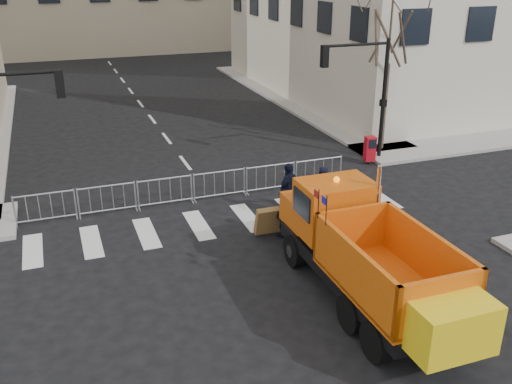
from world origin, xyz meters
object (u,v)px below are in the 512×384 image
object	(u,v)px
cop_a	(321,190)
plow_truck	(368,253)
cop_c	(289,189)
cop_b	(283,213)
newspaper_box	(370,149)

from	to	relation	value
cop_a	plow_truck	bearing A→B (deg)	35.59
cop_a	cop_c	xyz separation A→B (m)	(-1.11, 0.31, 0.08)
cop_b	cop_c	distance (m)	1.69
cop_a	cop_c	distance (m)	1.15
newspaper_box	cop_b	bearing A→B (deg)	-131.48
plow_truck	cop_c	bearing A→B (deg)	-3.10
plow_truck	cop_a	size ratio (longest dim) A/B	4.85
cop_b	newspaper_box	xyz separation A→B (m)	(6.38, 5.29, -0.13)
newspaper_box	cop_a	bearing A→B (deg)	-128.33
cop_b	cop_a	bearing A→B (deg)	-137.64
plow_truck	cop_b	size ratio (longest dim) A/B	5.26
plow_truck	cop_a	bearing A→B (deg)	-14.28
cop_a	cop_b	world-z (taller)	cop_a
cop_a	newspaper_box	size ratio (longest dim) A/B	1.63
cop_b	plow_truck	bearing A→B (deg)	107.33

